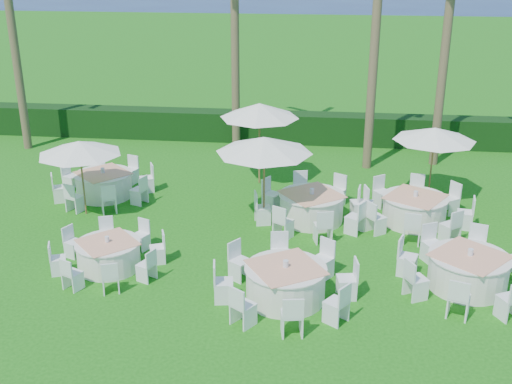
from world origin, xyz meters
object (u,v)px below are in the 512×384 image
at_px(banquet_table_c, 468,270).
at_px(umbrella_b, 264,145).
at_px(banquet_table_b, 285,282).
at_px(umbrella_d, 435,134).
at_px(umbrella_c, 260,111).
at_px(banquet_table_f, 414,209).
at_px(banquet_table_d, 104,184).
at_px(umbrella_a, 79,148).
at_px(banquet_table_e, 311,206).
at_px(banquet_table_a, 109,254).

relative_size(banquet_table_c, umbrella_b, 1.20).
relative_size(banquet_table_b, banquet_table_c, 1.01).
bearing_deg(banquet_table_c, umbrella_d, 91.61).
bearing_deg(umbrella_d, umbrella_c, 171.81).
height_order(banquet_table_f, umbrella_c, umbrella_c).
height_order(banquet_table_d, umbrella_a, umbrella_a).
xyz_separation_m(banquet_table_b, umbrella_d, (4.16, 6.73, 1.73)).
distance_m(umbrella_a, umbrella_d, 10.86).
relative_size(banquet_table_e, umbrella_a, 1.37).
height_order(banquet_table_c, banquet_table_e, banquet_table_e).
height_order(banquet_table_d, banquet_table_e, banquet_table_e).
xyz_separation_m(umbrella_a, umbrella_d, (10.58, 2.46, 0.05)).
distance_m(banquet_table_c, umbrella_b, 6.43).
xyz_separation_m(banquet_table_a, umbrella_b, (3.65, 3.17, 2.05)).
relative_size(banquet_table_a, banquet_table_b, 0.84).
relative_size(banquet_table_e, umbrella_b, 1.22).
bearing_deg(umbrella_b, banquet_table_d, 163.87).
xyz_separation_m(umbrella_a, umbrella_c, (4.98, 3.26, 0.44)).
height_order(banquet_table_f, umbrella_d, umbrella_d).
xyz_separation_m(banquet_table_e, umbrella_b, (-1.38, -0.39, 1.99)).
bearing_deg(banquet_table_e, umbrella_a, -177.53).
bearing_deg(banquet_table_b, umbrella_d, 58.28).
xyz_separation_m(umbrella_b, umbrella_d, (5.09, 2.55, -0.26)).
xyz_separation_m(banquet_table_d, umbrella_b, (5.39, -1.56, 2.01)).
distance_m(banquet_table_f, umbrella_c, 6.02).
distance_m(banquet_table_e, banquet_table_f, 3.03).
bearing_deg(banquet_table_d, banquet_table_c, -23.72).
relative_size(banquet_table_b, banquet_table_e, 0.99).
xyz_separation_m(banquet_table_a, banquet_table_b, (4.58, -1.01, 0.06)).
bearing_deg(banquet_table_e, banquet_table_b, -95.57).
bearing_deg(banquet_table_b, banquet_table_d, 137.79).
xyz_separation_m(banquet_table_c, umbrella_c, (-5.75, 6.48, 2.11)).
bearing_deg(banquet_table_f, banquet_table_e, -176.53).
height_order(banquet_table_a, banquet_table_e, banquet_table_e).
relative_size(umbrella_a, umbrella_b, 0.89).
relative_size(banquet_table_c, banquet_table_d, 1.05).
height_order(banquet_table_b, banquet_table_d, banquet_table_b).
bearing_deg(banquet_table_c, umbrella_b, 149.31).
bearing_deg(banquet_table_d, umbrella_a, -93.58).
bearing_deg(umbrella_b, umbrella_a, 179.00).
distance_m(banquet_table_d, umbrella_b, 5.96).
bearing_deg(umbrella_b, banquet_table_e, 15.81).
height_order(umbrella_b, umbrella_c, umbrella_c).
bearing_deg(banquet_table_b, umbrella_b, 102.60).
distance_m(banquet_table_b, banquet_table_d, 8.54).
relative_size(umbrella_b, umbrella_d, 1.07).
xyz_separation_m(banquet_table_c, banquet_table_f, (-0.85, 3.69, -0.01)).
bearing_deg(umbrella_a, banquet_table_b, -33.67).
bearing_deg(banquet_table_d, banquet_table_e, -9.79).
distance_m(banquet_table_a, banquet_table_c, 8.90).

